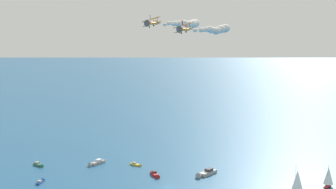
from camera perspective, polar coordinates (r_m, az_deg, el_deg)
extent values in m
plane|color=#1E517A|center=(177.33, 0.01, -10.52)|extent=(2000.00, 2000.00, 0.00)
cube|color=#9E9993|center=(207.65, -8.04, -7.76)|extent=(6.76, 5.52, 1.07)
cone|color=#9E9993|center=(204.74, -8.82, -7.99)|extent=(2.62, 2.74, 2.15)
cube|color=silver|center=(207.76, -7.95, -7.48)|extent=(2.90, 2.73, 0.80)
cube|color=gold|center=(204.09, -3.83, -8.02)|extent=(3.27, 4.63, 0.71)
cone|color=gold|center=(202.23, -3.28, -8.16)|extent=(1.79, 1.66, 1.43)
cube|color=gray|center=(204.16, -3.90, -7.83)|extent=(1.72, 1.91, 0.53)
cylinder|color=#B2B2B7|center=(161.38, 14.43, -9.83)|extent=(0.14, 0.14, 11.90)
cone|color=white|center=(160.45, 14.63, -10.16)|extent=(6.69, 6.69, 10.12)
cube|color=#B21E1E|center=(190.17, -1.56, -9.12)|extent=(2.47, 6.14, 0.96)
cone|color=#B21E1E|center=(186.79, -1.27, -9.43)|extent=(2.05, 1.71, 1.91)
cube|color=#38383D|center=(190.35, -1.60, -8.85)|extent=(1.72, 2.23, 0.72)
cube|color=#23478C|center=(186.27, -14.52, -9.76)|extent=(3.27, 4.35, 0.68)
cone|color=#23478C|center=(188.56, -14.22, -9.54)|extent=(1.71, 1.61, 1.35)
cube|color=gray|center=(185.82, -14.57, -9.62)|extent=(1.67, 1.82, 0.51)
ellipsoid|color=#B21E1E|center=(185.32, 17.88, -9.95)|extent=(6.10, 4.91, 0.87)
cylinder|color=#B2B2B7|center=(183.76, 17.89, -8.80)|extent=(0.14, 0.14, 7.12)
cone|color=white|center=(184.57, 17.96, -8.84)|extent=(4.73, 4.73, 6.06)
cube|color=#33704C|center=(210.18, -14.73, -7.78)|extent=(3.07, 5.41, 0.82)
cone|color=#33704C|center=(207.40, -14.37, -7.97)|extent=(1.96, 1.74, 1.65)
cube|color=gray|center=(210.34, -14.78, -7.57)|extent=(1.79, 2.11, 0.62)
cube|color=#9E9993|center=(191.44, 4.61, -8.98)|extent=(8.54, 6.10, 1.32)
cone|color=#9E9993|center=(187.57, 3.69, -9.32)|extent=(3.08, 3.31, 2.64)
cube|color=#38383D|center=(191.60, 4.73, -8.60)|extent=(3.53, 3.19, 0.99)
cylinder|color=orange|center=(165.71, 1.87, 7.48)|extent=(5.73, 4.77, 1.09)
cylinder|color=black|center=(163.17, 1.38, 7.48)|extent=(1.22, 1.33, 1.22)
cylinder|color=#4C4C51|center=(162.80, 1.31, 7.48)|extent=(1.74, 2.23, 2.78)
cube|color=orange|center=(165.42, 1.84, 7.39)|extent=(5.32, 6.35, 1.84)
cube|color=orange|center=(165.61, 1.72, 7.93)|extent=(5.32, 6.35, 1.84)
cylinder|color=black|center=(164.36, 2.54, 7.87)|extent=(0.38, 0.44, 1.60)
cylinder|color=black|center=(165.10, 2.05, 7.73)|extent=(0.38, 0.44, 1.60)
cylinder|color=black|center=(165.93, 1.52, 7.58)|extent=(0.38, 0.44, 1.60)
cylinder|color=black|center=(166.70, 1.04, 7.45)|extent=(0.38, 0.44, 1.60)
cube|color=orange|center=(168.29, 2.30, 7.65)|extent=(1.11, 0.98, 1.19)
cube|color=orange|center=(168.22, 2.34, 7.47)|extent=(2.21, 2.49, 0.68)
cylinder|color=black|center=(164.48, 2.08, 7.21)|extent=(0.63, 0.57, 0.61)
cylinder|color=black|center=(165.32, 1.54, 7.07)|extent=(0.63, 0.57, 0.61)
cylinder|color=#262628|center=(165.67, 1.69, 8.08)|extent=(0.24, 0.28, 0.89)
cylinder|color=red|center=(165.62, 1.72, 8.09)|extent=(0.29, 0.33, 0.79)
cylinder|color=red|center=(165.72, 1.66, 8.07)|extent=(0.29, 0.33, 0.79)
cube|color=red|center=(165.75, 1.65, 8.30)|extent=(0.44, 0.48, 0.59)
sphere|color=tan|center=(165.80, 1.62, 8.43)|extent=(0.21, 0.21, 0.21)
cylinder|color=red|center=(165.68, 1.70, 8.47)|extent=(0.36, 0.42, 0.48)
cylinder|color=red|center=(165.94, 1.53, 8.42)|extent=(0.22, 0.25, 0.58)
ellipsoid|color=silver|center=(169.99, 2.71, 7.58)|extent=(1.77, 1.73, 1.03)
ellipsoid|color=silver|center=(173.17, 3.14, 7.38)|extent=(2.74, 2.71, 1.70)
ellipsoid|color=silver|center=(175.94, 3.84, 7.41)|extent=(3.45, 3.38, 2.03)
ellipsoid|color=silver|center=(179.06, 4.31, 7.47)|extent=(3.53, 3.51, 2.23)
ellipsoid|color=silver|center=(182.24, 4.72, 7.50)|extent=(4.74, 4.64, 2.79)
ellipsoid|color=silver|center=(185.50, 5.07, 7.39)|extent=(5.80, 5.53, 3.00)
ellipsoid|color=silver|center=(188.50, 5.58, 7.29)|extent=(5.46, 5.44, 3.47)
ellipsoid|color=silver|center=(191.64, 6.00, 7.45)|extent=(6.38, 6.29, 3.88)
ellipsoid|color=silver|center=(194.60, 6.54, 7.55)|extent=(7.05, 6.88, 4.07)
cylinder|color=orange|center=(171.70, -1.84, 8.17)|extent=(5.73, 4.77, 1.09)
cylinder|color=black|center=(169.25, -2.36, 8.18)|extent=(1.22, 1.33, 1.22)
cylinder|color=#4C4C51|center=(168.90, -2.44, 8.18)|extent=(1.74, 2.23, 2.78)
cube|color=orange|center=(171.41, -1.87, 8.08)|extent=(5.32, 6.35, 1.84)
cube|color=orange|center=(171.64, -1.98, 8.61)|extent=(5.32, 6.35, 1.84)
cylinder|color=black|center=(170.24, -1.22, 8.56)|extent=(0.38, 0.44, 1.60)
cylinder|color=black|center=(171.06, -1.68, 8.42)|extent=(0.38, 0.44, 1.60)
cylinder|color=black|center=(171.99, -2.18, 8.27)|extent=(0.38, 0.44, 1.60)
cylinder|color=black|center=(172.83, -2.62, 8.14)|extent=(0.38, 0.44, 1.60)
cube|color=orange|center=(174.20, -1.37, 8.34)|extent=(1.11, 0.98, 1.19)
cube|color=orange|center=(174.12, -1.33, 8.16)|extent=(2.21, 2.49, 0.68)
cylinder|color=black|center=(170.42, -1.66, 7.92)|extent=(0.63, 0.57, 0.61)
cylinder|color=black|center=(171.35, -2.16, 7.77)|extent=(0.63, 0.57, 0.61)
cylinder|color=#262628|center=(171.71, -2.02, 8.75)|extent=(0.24, 0.28, 0.89)
cylinder|color=white|center=(171.66, -1.99, 8.76)|extent=(0.29, 0.33, 0.79)
cylinder|color=white|center=(171.76, -2.04, 8.75)|extent=(0.29, 0.33, 0.79)
cube|color=white|center=(171.81, -2.06, 8.96)|extent=(0.44, 0.48, 0.59)
sphere|color=brown|center=(171.87, -2.09, 9.09)|extent=(0.21, 0.21, 0.21)
cylinder|color=white|center=(171.74, -2.01, 9.13)|extent=(0.36, 0.42, 0.48)
cylinder|color=white|center=(172.02, -2.17, 9.08)|extent=(0.22, 0.25, 0.58)
ellipsoid|color=silver|center=(175.98, -1.03, 8.24)|extent=(2.07, 2.01, 1.17)
ellipsoid|color=silver|center=(178.73, -0.36, 8.05)|extent=(2.60, 2.50, 1.41)
ellipsoid|color=silver|center=(181.92, 0.08, 8.21)|extent=(3.23, 3.13, 1.80)
ellipsoid|color=silver|center=(184.74, 0.69, 8.16)|extent=(3.80, 3.75, 2.31)
ellipsoid|color=silver|center=(187.81, 1.17, 8.16)|extent=(4.75, 4.66, 2.83)
ellipsoid|color=silver|center=(190.57, 1.81, 8.20)|extent=(5.32, 5.19, 3.07)
ellipsoid|color=silver|center=(193.53, 2.33, 8.08)|extent=(6.15, 5.92, 3.33)
ellipsoid|color=silver|center=(196.59, 2.78, 8.10)|extent=(7.01, 6.72, 3.70)
ellipsoid|color=silver|center=(200.04, 3.02, 8.14)|extent=(7.25, 7.11, 4.29)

